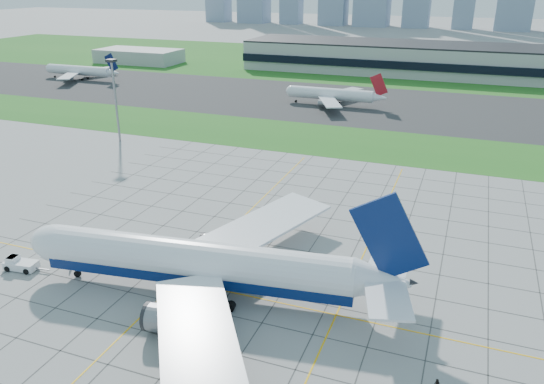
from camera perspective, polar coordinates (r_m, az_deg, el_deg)
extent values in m
plane|color=#9A9994|center=(91.21, -3.94, -10.06)|extent=(1400.00, 1400.00, 0.00)
cube|color=#21641C|center=(170.24, 8.76, 5.30)|extent=(700.00, 35.00, 0.04)
cube|color=#383838|center=(222.68, 11.91, 9.06)|extent=(700.00, 75.00, 0.04)
cube|color=#21641C|center=(330.06, 15.22, 12.91)|extent=(700.00, 145.00, 0.04)
cube|color=#474744|center=(123.69, -22.60, -2.77)|extent=(0.18, 130.00, 0.02)
cube|color=#474744|center=(118.60, -19.75, -3.41)|extent=(0.18, 130.00, 0.02)
cube|color=#474744|center=(113.84, -16.64, -4.09)|extent=(0.18, 130.00, 0.02)
cube|color=#474744|center=(109.46, -13.27, -4.82)|extent=(0.18, 130.00, 0.02)
cube|color=#474744|center=(105.50, -9.63, -5.58)|extent=(0.18, 130.00, 0.02)
cube|color=#474744|center=(102.02, -5.71, -6.38)|extent=(0.18, 130.00, 0.02)
cube|color=#474744|center=(99.07, -1.52, -7.19)|extent=(0.18, 130.00, 0.02)
cube|color=#474744|center=(96.68, 2.91, -8.01)|extent=(0.18, 130.00, 0.02)
cube|color=#474744|center=(94.92, 7.56, -8.81)|extent=(0.18, 130.00, 0.02)
cube|color=#474744|center=(93.80, 12.37, -9.58)|extent=(0.18, 130.00, 0.02)
cube|color=#474744|center=(93.36, 17.29, -10.29)|extent=(0.18, 130.00, 0.02)
cube|color=#474744|center=(93.61, 22.23, -10.93)|extent=(0.18, 130.00, 0.02)
cube|color=#474744|center=(94.53, 27.14, -11.48)|extent=(0.18, 130.00, 0.02)
cube|color=#474744|center=(74.45, -12.06, -19.09)|extent=(110.00, 0.18, 0.02)
cube|color=#474744|center=(79.63, -8.90, -15.70)|extent=(110.00, 0.18, 0.02)
cube|color=#474744|center=(85.24, -6.22, -12.70)|extent=(110.00, 0.18, 0.02)
cube|color=#474744|center=(91.20, -3.94, -10.05)|extent=(110.00, 0.18, 0.02)
cube|color=#474744|center=(97.46, -1.97, -7.73)|extent=(110.00, 0.18, 0.02)
cube|color=#474744|center=(103.96, -0.27, -5.68)|extent=(110.00, 0.18, 0.02)
cube|color=#474744|center=(110.65, 1.23, -3.88)|extent=(110.00, 0.18, 0.02)
cube|color=#474744|center=(117.51, 2.54, -2.28)|extent=(110.00, 0.18, 0.02)
cube|color=#474744|center=(124.51, 3.71, -0.86)|extent=(110.00, 0.18, 0.02)
cube|color=#474744|center=(131.62, 4.75, 0.42)|extent=(110.00, 0.18, 0.02)
cube|color=#474744|center=(138.82, 5.68, 1.55)|extent=(110.00, 0.18, 0.02)
cube|color=#474744|center=(146.11, 6.52, 2.58)|extent=(110.00, 0.18, 0.02)
cube|color=#FCB60D|center=(89.68, -4.48, -10.68)|extent=(120.00, 0.25, 0.03)
cube|color=#FCB60D|center=(110.78, -4.36, -3.91)|extent=(0.25, 100.00, 0.03)
cube|color=#FCB60D|center=(103.15, 9.98, -6.28)|extent=(0.25, 100.00, 0.03)
cube|color=#B7B7B2|center=(302.66, 22.50, 12.70)|extent=(260.00, 42.00, 15.00)
cube|color=black|center=(281.46, 22.50, 12.00)|extent=(260.00, 1.00, 4.00)
cube|color=black|center=(301.70, 22.72, 14.17)|extent=(260.00, 42.00, 0.80)
cube|color=#B7B7B2|center=(342.89, -14.10, 14.01)|extent=(50.00, 25.00, 8.00)
cylinder|color=gray|center=(173.51, -16.45, 9.24)|extent=(0.70, 0.70, 25.00)
cube|color=black|center=(171.32, -16.91, 13.37)|extent=(2.50, 2.50, 0.80)
cylinder|color=white|center=(86.84, -8.00, -7.30)|extent=(50.95, 13.14, 6.59)
cube|color=#081C52|center=(87.87, -7.93, -8.49)|extent=(50.89, 12.70, 1.76)
ellipsoid|color=white|center=(98.18, -21.96, -5.17)|extent=(11.31, 7.91, 6.59)
cube|color=black|center=(99.30, -23.16, -4.70)|extent=(2.85, 3.80, 0.66)
cone|color=white|center=(81.72, 11.69, -9.34)|extent=(9.53, 7.36, 6.26)
cube|color=#081C52|center=(78.20, 12.50, -4.76)|extent=(11.94, 2.11, 14.02)
cube|color=white|center=(100.35, -0.87, -3.54)|extent=(19.14, 32.30, 1.07)
cube|color=white|center=(71.71, -8.00, -15.41)|extent=(25.23, 31.11, 1.07)
cylinder|color=slate|center=(97.88, -5.50, -5.79)|extent=(7.62, 5.07, 4.17)
cylinder|color=slate|center=(79.67, -10.88, -13.29)|extent=(7.62, 5.07, 4.17)
cylinder|color=gray|center=(98.85, -20.25, -7.83)|extent=(0.44, 0.44, 2.86)
cylinder|color=black|center=(99.24, -20.19, -8.24)|extent=(1.27, 0.70, 1.21)
cylinder|color=black|center=(90.82, -3.73, -9.68)|extent=(1.59, 1.49, 1.43)
cylinder|color=black|center=(85.22, -5.13, -12.08)|extent=(1.59, 1.49, 1.43)
cube|color=white|center=(105.36, -25.37, -7.10)|extent=(6.10, 3.44, 1.35)
cube|color=white|center=(105.85, -26.12, -6.50)|extent=(2.00, 2.34, 1.06)
cube|color=black|center=(105.77, -26.14, -6.41)|extent=(1.79, 2.12, 0.68)
cube|color=gray|center=(103.07, -23.51, -7.61)|extent=(2.90, 0.55, 0.17)
cylinder|color=black|center=(107.50, -25.76, -6.79)|extent=(1.12, 0.62, 1.06)
cylinder|color=black|center=(105.85, -26.58, -7.40)|extent=(1.12, 0.62, 1.06)
cylinder|color=black|center=(105.22, -24.09, -7.12)|extent=(1.12, 0.62, 1.06)
cylinder|color=black|center=(103.53, -24.91, -7.75)|extent=(1.12, 0.62, 1.06)
imported|color=black|center=(101.95, -20.90, -7.39)|extent=(0.56, 0.67, 1.59)
cylinder|color=white|center=(293.41, -20.03, 12.18)|extent=(36.50, 4.80, 4.80)
cube|color=#061041|center=(280.05, -16.90, 13.18)|extent=(7.46, 0.40, 9.15)
cube|color=white|center=(300.29, -18.28, 12.44)|extent=(13.89, 20.66, 0.40)
cube|color=white|center=(283.70, -21.04, 11.59)|extent=(13.89, 20.66, 0.40)
cylinder|color=black|center=(293.75, -19.19, 11.50)|extent=(1.00, 1.00, 1.00)
cylinder|color=black|center=(290.44, -19.74, 11.33)|extent=(1.00, 1.00, 1.00)
cylinder|color=white|center=(219.89, 6.41, 10.42)|extent=(34.01, 4.80, 4.80)
cube|color=#A5121E|center=(215.10, 11.42, 11.23)|extent=(7.46, 0.40, 9.15)
cube|color=white|center=(229.97, 7.69, 10.67)|extent=(13.89, 20.66, 0.40)
cube|color=white|center=(209.05, 6.25, 9.60)|extent=(13.89, 20.66, 0.40)
cylinder|color=black|center=(222.14, 7.22, 9.45)|extent=(1.00, 1.00, 1.00)
cylinder|color=black|center=(217.97, 6.94, 9.22)|extent=(1.00, 1.00, 1.00)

